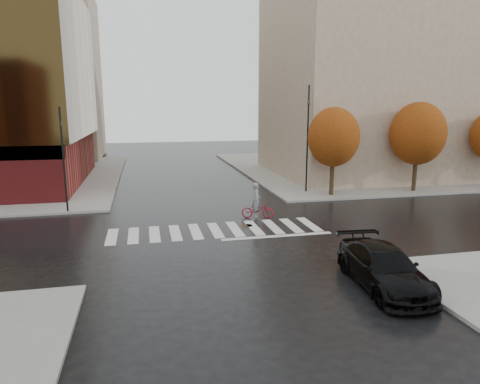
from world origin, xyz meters
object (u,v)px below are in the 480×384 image
at_px(traffic_light_ne, 308,131).
at_px(fire_hydrant, 55,194).
at_px(traffic_light_nw, 63,154).
at_px(sedan, 384,267).
at_px(cyclist, 257,206).

distance_m(traffic_light_ne, fire_hydrant, 19.12).
height_order(traffic_light_nw, fire_hydrant, traffic_light_nw).
relative_size(sedan, traffic_light_ne, 0.65).
bearing_deg(traffic_light_nw, cyclist, 60.47).
bearing_deg(cyclist, traffic_light_ne, -24.56).
height_order(sedan, cyclist, cyclist).
bearing_deg(sedan, cyclist, 104.93).
height_order(cyclist, traffic_light_nw, traffic_light_nw).
relative_size(cyclist, traffic_light_ne, 0.27).
distance_m(traffic_light_nw, traffic_light_ne, 17.42).
relative_size(cyclist, traffic_light_nw, 0.34).
bearing_deg(cyclist, fire_hydrant, 76.52).
distance_m(cyclist, traffic_light_nw, 12.46).
distance_m(sedan, cyclist, 10.96).
bearing_deg(sedan, traffic_light_nw, 136.98).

